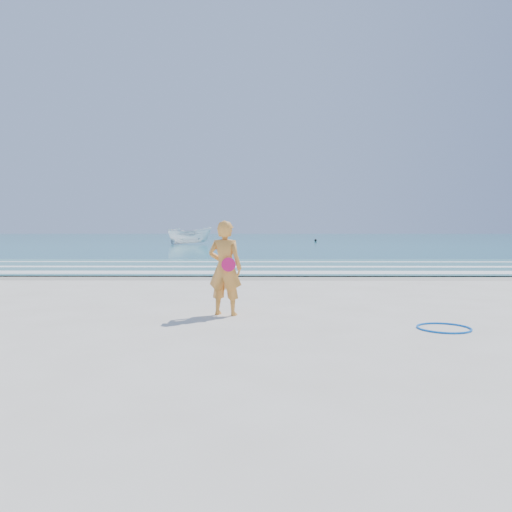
{
  "coord_description": "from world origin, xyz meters",
  "views": [
    {
      "loc": [
        0.7,
        -8.4,
        1.65
      ],
      "look_at": [
        0.61,
        4.0,
        1.0
      ],
      "focal_mm": 35.0,
      "sensor_mm": 36.0,
      "label": 1
    }
  ],
  "objects": [
    {
      "name": "woman",
      "position": [
        0.03,
        1.19,
        0.92
      ],
      "size": [
        0.76,
        0.6,
        1.83
      ],
      "color": "orange",
      "rests_on": "ground"
    },
    {
      "name": "hoop",
      "position": [
        3.78,
        -0.14,
        0.02
      ],
      "size": [
        0.91,
        0.91,
        0.03
      ],
      "primitive_type": "torus",
      "rotation": [
        0.0,
        0.0,
        0.03
      ],
      "color": "blue",
      "rests_on": "ground"
    },
    {
      "name": "buoy",
      "position": [
        8.45,
        60.86,
        0.22
      ],
      "size": [
        0.36,
        0.36,
        0.36
      ],
      "primitive_type": "sphere",
      "color": "black",
      "rests_on": "ocean"
    },
    {
      "name": "ocean",
      "position": [
        0.0,
        105.0,
        0.02
      ],
      "size": [
        400.0,
        190.0,
        0.04
      ],
      "primitive_type": "cube",
      "color": "#19727F",
      "rests_on": "ground"
    },
    {
      "name": "ground",
      "position": [
        0.0,
        0.0,
        0.0
      ],
      "size": [
        400.0,
        400.0,
        0.0
      ],
      "primitive_type": "plane",
      "color": "silver",
      "rests_on": "ground"
    },
    {
      "name": "foam_mid",
      "position": [
        0.0,
        13.2,
        0.05
      ],
      "size": [
        400.0,
        0.9,
        0.01
      ],
      "primitive_type": "cube",
      "color": "white",
      "rests_on": "shallow"
    },
    {
      "name": "foam_near",
      "position": [
        0.0,
        10.3,
        0.05
      ],
      "size": [
        400.0,
        1.4,
        0.01
      ],
      "primitive_type": "cube",
      "color": "white",
      "rests_on": "shallow"
    },
    {
      "name": "foam_far",
      "position": [
        0.0,
        16.5,
        0.05
      ],
      "size": [
        400.0,
        0.6,
        0.01
      ],
      "primitive_type": "cube",
      "color": "white",
      "rests_on": "shallow"
    },
    {
      "name": "boat",
      "position": [
        -7.06,
        46.93,
        1.01
      ],
      "size": [
        5.35,
        3.71,
        1.94
      ],
      "primitive_type": "imported",
      "rotation": [
        0.0,
        0.0,
        1.98
      ],
      "color": "white",
      "rests_on": "ocean"
    },
    {
      "name": "wet_sand",
      "position": [
        0.0,
        9.0,
        0.0
      ],
      "size": [
        400.0,
        2.4,
        0.0
      ],
      "primitive_type": "cube",
      "color": "#B2A893",
      "rests_on": "ground"
    },
    {
      "name": "shallow",
      "position": [
        0.0,
        14.0,
        0.04
      ],
      "size": [
        400.0,
        10.0,
        0.01
      ],
      "primitive_type": "cube",
      "color": "#59B7AD",
      "rests_on": "ocean"
    }
  ]
}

